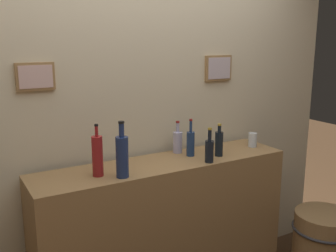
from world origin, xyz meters
TOP-DOWN VIEW (x-y plane):
  - panelled_rear_partition at (-0.00, 1.10)m, footprint 3.30×0.15m
  - bar_shelf_unit at (0.00, 0.82)m, footprint 1.73×0.41m
  - liquor_bottle_sherry at (0.19, 0.96)m, footprint 0.07×0.07m
  - liquor_bottle_gin at (0.25, 0.67)m, footprint 0.06×0.06m
  - liquor_bottle_brandy at (0.22, 0.85)m, footprint 0.06×0.06m
  - liquor_bottle_scotch at (-0.46, 0.78)m, footprint 0.06×0.06m
  - liquor_bottle_mezcal at (-0.35, 0.69)m, footprint 0.07×0.07m
  - liquor_bottle_vodka at (0.39, 0.75)m, footprint 0.06×0.06m
  - glass_tumbler_rocks at (0.75, 0.81)m, footprint 0.06×0.06m
  - wooden_barrel at (1.14, 0.42)m, footprint 0.46×0.46m

SIDE VIEW (x-z plane):
  - wooden_barrel at x=1.14m, z-range 0.00..0.55m
  - bar_shelf_unit at x=0.00m, z-range 0.00..1.02m
  - glass_tumbler_rocks at x=0.75m, z-range 1.02..1.12m
  - liquor_bottle_sherry at x=0.19m, z-range 0.99..1.21m
  - liquor_bottle_gin at x=0.25m, z-range 0.99..1.22m
  - liquor_bottle_vodka at x=0.39m, z-range 1.00..1.22m
  - liquor_bottle_brandy at x=0.22m, z-range 0.98..1.24m
  - liquor_bottle_scotch at x=-0.46m, z-range 0.99..1.30m
  - liquor_bottle_mezcal at x=-0.35m, z-range 0.98..1.32m
  - panelled_rear_partition at x=0.00m, z-range 0.08..2.76m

